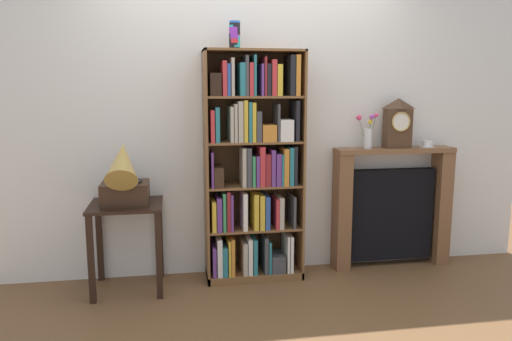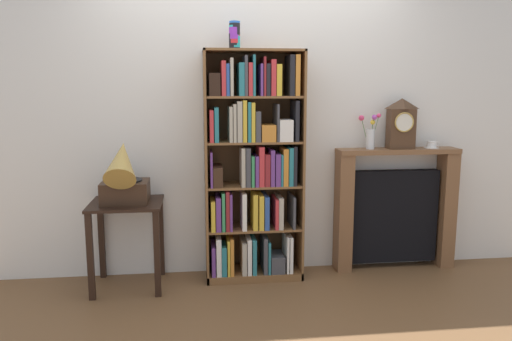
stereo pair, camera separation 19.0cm
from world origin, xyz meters
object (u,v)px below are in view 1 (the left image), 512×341
(bookshelf, at_px, (253,172))
(fireplace_mantel, at_px, (391,208))
(mantel_clock, at_px, (398,123))
(flower_vase, at_px, (368,134))
(cup_stack, at_px, (235,35))
(gramophone, at_px, (124,177))
(side_table_left, at_px, (127,225))
(teacup_with_saucer, at_px, (427,144))

(bookshelf, relative_size, fireplace_mantel, 1.76)
(mantel_clock, bearing_deg, flower_vase, 179.20)
(bookshelf, relative_size, cup_stack, 8.68)
(cup_stack, relative_size, fireplace_mantel, 0.20)
(bookshelf, xyz_separation_m, fireplace_mantel, (1.23, 0.09, -0.37))
(gramophone, relative_size, fireplace_mantel, 0.52)
(fireplace_mantel, bearing_deg, mantel_clock, -52.35)
(mantel_clock, xyz_separation_m, flower_vase, (-0.26, 0.00, -0.08))
(side_table_left, bearing_deg, fireplace_mantel, 4.34)
(side_table_left, bearing_deg, mantel_clock, 3.82)
(mantel_clock, distance_m, flower_vase, 0.27)
(gramophone, xyz_separation_m, teacup_with_saucer, (2.51, 0.22, 0.17))
(fireplace_mantel, xyz_separation_m, flower_vase, (-0.25, -0.02, 0.65))
(gramophone, bearing_deg, mantel_clock, 5.50)
(fireplace_mantel, bearing_deg, side_table_left, -175.66)
(bookshelf, distance_m, gramophone, 1.00)
(mantel_clock, height_order, flower_vase, mantel_clock)
(side_table_left, xyz_separation_m, mantel_clock, (2.23, 0.15, 0.74))
(bookshelf, bearing_deg, teacup_with_saucer, 2.63)
(gramophone, bearing_deg, cup_stack, 10.73)
(bookshelf, height_order, side_table_left, bookshelf)
(cup_stack, height_order, gramophone, cup_stack)
(fireplace_mantel, xyz_separation_m, mantel_clock, (0.01, -0.02, 0.74))
(mantel_clock, bearing_deg, bookshelf, -176.90)
(bookshelf, height_order, gramophone, bookshelf)
(gramophone, height_order, mantel_clock, mantel_clock)
(mantel_clock, distance_m, teacup_with_saucer, 0.33)
(cup_stack, height_order, fireplace_mantel, cup_stack)
(cup_stack, relative_size, side_table_left, 0.31)
(cup_stack, height_order, teacup_with_saucer, cup_stack)
(side_table_left, bearing_deg, gramophone, -90.00)
(bookshelf, xyz_separation_m, mantel_clock, (1.24, 0.07, 0.37))
(gramophone, bearing_deg, bookshelf, 8.50)
(cup_stack, distance_m, mantel_clock, 1.55)
(flower_vase, bearing_deg, cup_stack, -177.04)
(side_table_left, distance_m, gramophone, 0.39)
(fireplace_mantel, xyz_separation_m, teacup_with_saucer, (0.29, -0.02, 0.55))
(side_table_left, relative_size, teacup_with_saucer, 5.28)
(bookshelf, xyz_separation_m, teacup_with_saucer, (1.52, 0.07, 0.18))
(fireplace_mantel, bearing_deg, teacup_with_saucer, -3.19)
(bookshelf, relative_size, flower_vase, 6.18)
(flower_vase, bearing_deg, bookshelf, -175.87)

